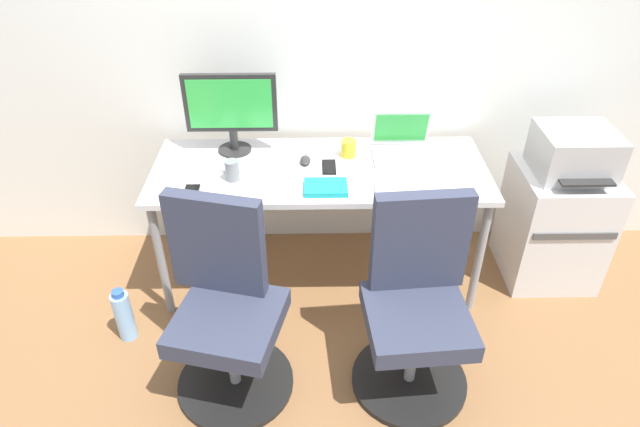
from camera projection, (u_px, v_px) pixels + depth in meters
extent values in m
plane|color=brown|center=(320.00, 274.00, 3.27)|extent=(5.28, 5.28, 0.00)
cube|color=silver|center=(319.00, 30.00, 2.87)|extent=(4.40, 0.04, 2.60)
cube|color=silver|center=(320.00, 170.00, 2.87)|extent=(1.73, 0.67, 0.03)
cylinder|color=gray|center=(161.00, 261.00, 2.83)|extent=(0.04, 0.04, 0.69)
cylinder|color=gray|center=(479.00, 258.00, 2.85)|extent=(0.04, 0.04, 0.69)
cylinder|color=gray|center=(182.00, 200.00, 3.30)|extent=(0.04, 0.04, 0.69)
cylinder|color=gray|center=(455.00, 197.00, 3.32)|extent=(0.04, 0.04, 0.69)
cylinder|color=black|center=(236.00, 382.00, 2.61)|extent=(0.54, 0.54, 0.03)
cylinder|color=gray|center=(233.00, 356.00, 2.51)|extent=(0.05, 0.05, 0.34)
cube|color=#33384C|center=(228.00, 322.00, 2.39)|extent=(0.53, 0.53, 0.09)
cube|color=#33384C|center=(216.00, 244.00, 2.37)|extent=(0.42, 0.17, 0.48)
cylinder|color=black|center=(409.00, 380.00, 2.62)|extent=(0.54, 0.54, 0.03)
cylinder|color=gray|center=(412.00, 353.00, 2.52)|extent=(0.05, 0.05, 0.34)
cube|color=#33384C|center=(417.00, 320.00, 2.40)|extent=(0.47, 0.47, 0.09)
cube|color=#33384C|center=(420.00, 241.00, 2.38)|extent=(0.42, 0.10, 0.48)
cube|color=silver|center=(553.00, 224.00, 3.11)|extent=(0.48, 0.48, 0.67)
cube|color=#4C4C4C|center=(575.00, 236.00, 2.85)|extent=(0.44, 0.01, 0.04)
cube|color=#B7B7B7|center=(574.00, 152.00, 2.85)|extent=(0.38, 0.34, 0.24)
cube|color=#262626|center=(587.00, 183.00, 2.72)|extent=(0.27, 0.06, 0.01)
cylinder|color=#8CBFF2|center=(124.00, 316.00, 2.79)|extent=(0.09, 0.09, 0.28)
cylinder|color=#2D59B2|center=(118.00, 294.00, 2.70)|extent=(0.06, 0.06, 0.03)
cylinder|color=#262626|center=(235.00, 150.00, 3.01)|extent=(0.18, 0.18, 0.01)
cylinder|color=#262626|center=(234.00, 139.00, 2.98)|extent=(0.04, 0.04, 0.11)
cube|color=#262626|center=(230.00, 103.00, 2.86)|extent=(0.48, 0.03, 0.31)
cube|color=green|center=(230.00, 104.00, 2.84)|extent=(0.43, 0.00, 0.26)
cube|color=silver|center=(403.00, 158.00, 2.93)|extent=(0.31, 0.22, 0.02)
cube|color=silver|center=(401.00, 128.00, 2.97)|extent=(0.31, 0.06, 0.21)
cube|color=green|center=(401.00, 128.00, 2.97)|extent=(0.28, 0.05, 0.17)
cube|color=#B7B7B7|center=(230.00, 166.00, 2.86)|extent=(0.34, 0.12, 0.02)
cube|color=#B7B7B7|center=(411.00, 192.00, 2.65)|extent=(0.34, 0.12, 0.02)
ellipsoid|color=#2D2D2D|center=(305.00, 160.00, 2.89)|extent=(0.06, 0.10, 0.03)
ellipsoid|color=#515156|center=(168.00, 194.00, 2.62)|extent=(0.06, 0.10, 0.03)
cylinder|color=yellow|center=(349.00, 148.00, 2.94)|extent=(0.08, 0.08, 0.09)
cylinder|color=slate|center=(232.00, 170.00, 2.74)|extent=(0.07, 0.07, 0.10)
cube|color=black|center=(191.00, 193.00, 2.65)|extent=(0.07, 0.14, 0.01)
cube|color=black|center=(329.00, 167.00, 2.85)|extent=(0.07, 0.14, 0.01)
cube|color=teal|center=(326.00, 187.00, 2.68)|extent=(0.21, 0.15, 0.03)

